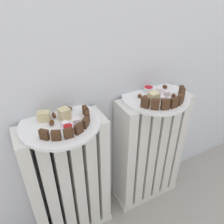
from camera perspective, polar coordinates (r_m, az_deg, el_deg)
radiator_left at (r=1.04m, az=-10.73°, el=-17.09°), size 0.35×0.13×0.61m
radiator_right at (r=1.17m, az=9.22°, el=-9.87°), size 0.35×0.13×0.61m
plate_left at (r=0.83m, az=-12.93°, el=-2.81°), size 0.29×0.29×0.01m
plate_right at (r=0.99m, az=10.81°, el=3.72°), size 0.29×0.29×0.01m
dark_cake_slice_left_0 at (r=0.75m, az=-16.73°, el=-5.50°), size 0.03×0.03×0.03m
dark_cake_slice_left_1 at (r=0.73m, az=-13.92°, el=-5.78°), size 0.03×0.02×0.03m
dark_cake_slice_left_2 at (r=0.73m, az=-10.92°, el=-5.31°), size 0.03×0.01×0.03m
dark_cake_slice_left_3 at (r=0.75m, az=-8.37°, el=-4.19°), size 0.03×0.02×0.03m
dark_cake_slice_left_4 at (r=0.77m, az=-6.72°, el=-2.69°), size 0.03×0.03×0.03m
dark_cake_slice_left_5 at (r=0.80m, az=-6.18°, el=-1.10°), size 0.02×0.03×0.03m
dark_cake_slice_left_6 at (r=0.84m, az=-6.73°, el=0.31°), size 0.01×0.03×0.03m
marble_cake_slice_left_0 at (r=0.83m, az=-16.80°, el=-1.06°), size 0.05×0.04×0.04m
marble_cake_slice_left_1 at (r=0.82m, az=-11.89°, el=-0.49°), size 0.04×0.04×0.04m
turkish_delight_left_0 at (r=0.79m, az=-8.88°, el=-2.33°), size 0.03×0.03×0.03m
turkish_delight_left_1 at (r=0.79m, az=-11.68°, el=-3.15°), size 0.03×0.03×0.02m
medjool_date_left_0 at (r=0.85m, az=-14.48°, el=-0.76°), size 0.01×0.03×0.02m
medjool_date_left_1 at (r=0.88m, az=-10.95°, el=0.79°), size 0.03×0.03×0.02m
medjool_date_left_2 at (r=0.81m, az=-14.98°, el=-2.59°), size 0.02×0.03×0.02m
jam_bowl_left at (r=0.76m, az=-11.01°, el=-4.11°), size 0.04×0.04×0.02m
dark_cake_slice_right_0 at (r=0.88m, az=8.37°, el=2.32°), size 0.03×0.04×0.04m
dark_cake_slice_right_1 at (r=0.88m, az=10.82°, el=1.86°), size 0.03×0.03×0.04m
dark_cake_slice_right_2 at (r=0.89m, az=13.29°, el=1.83°), size 0.03×0.03×0.04m
dark_cake_slice_right_3 at (r=0.91m, az=15.37°, el=2.24°), size 0.03×0.02×0.04m
dark_cake_slice_right_4 at (r=0.93m, az=16.78°, el=3.01°), size 0.04×0.03×0.04m
dark_cake_slice_right_5 at (r=0.97m, az=17.37°, el=3.99°), size 0.03×0.03×0.04m
dark_cake_slice_right_6 at (r=1.00m, az=17.15°, el=5.04°), size 0.03×0.04×0.04m
marble_cake_slice_right_0 at (r=0.91m, az=10.43°, el=3.47°), size 0.04×0.04×0.05m
turkish_delight_right_0 at (r=0.96m, az=10.30°, el=4.17°), size 0.03×0.03×0.02m
turkish_delight_right_1 at (r=1.01m, az=11.86°, el=5.45°), size 0.03×0.03×0.02m
turkish_delight_right_2 at (r=0.94m, az=12.40°, el=3.27°), size 0.02×0.02×0.02m
turkish_delight_right_3 at (r=0.99m, az=13.63°, el=4.56°), size 0.03×0.03×0.02m
medjool_date_right_0 at (r=0.95m, az=8.45°, el=3.79°), size 0.03×0.03×0.02m
medjool_date_right_1 at (r=1.05m, az=13.20°, el=6.24°), size 0.02×0.03×0.02m
medjool_date_right_2 at (r=0.96m, az=7.02°, el=4.06°), size 0.03×0.03×0.02m
medjool_date_right_3 at (r=0.99m, az=15.24°, el=4.07°), size 0.03×0.03×0.01m
jam_bowl_right at (r=1.01m, az=9.15°, el=5.80°), size 0.05×0.05×0.02m
fork at (r=0.99m, az=11.38°, el=4.14°), size 0.05×0.08×0.00m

